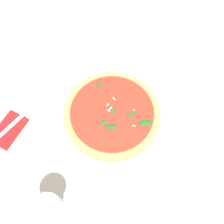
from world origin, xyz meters
The scene contains 6 objects.
ground_plane centered at (0.00, 0.00, 0.00)m, with size 6.00×6.00×0.00m, color beige.
pizza_arugula_main centered at (0.03, -0.03, 0.02)m, with size 0.33×0.33×0.05m.
wine_glass centered at (0.35, -0.08, 0.11)m, with size 0.08×0.08×0.15m.
napkin centered at (0.17, -0.33, 0.00)m, with size 0.13×0.10×0.01m.
fork centered at (0.18, -0.33, 0.01)m, with size 0.20×0.10×0.00m.
side_plate_white centered at (-0.34, -0.07, 0.01)m, with size 0.17×0.17×0.02m.
Camera 1 is at (0.31, 0.06, 0.65)m, focal length 35.00 mm.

